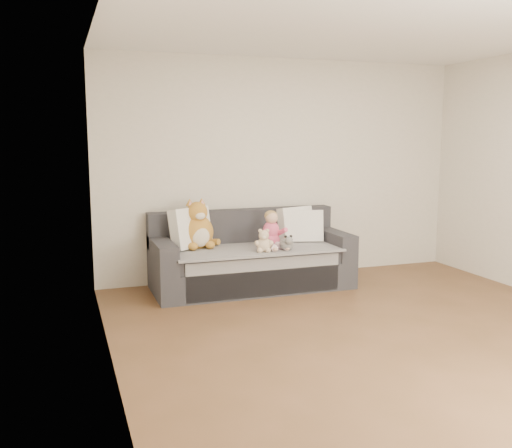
{
  "coord_description": "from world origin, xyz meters",
  "views": [
    {
      "loc": [
        -2.57,
        -3.9,
        1.69
      ],
      "look_at": [
        -0.57,
        1.87,
        0.75
      ],
      "focal_mm": 40.0,
      "sensor_mm": 36.0,
      "label": 1
    }
  ],
  "objects": [
    {
      "name": "room_shell",
      "position": [
        0.0,
        0.42,
        1.3
      ],
      "size": [
        5.0,
        5.0,
        5.0
      ],
      "color": "brown",
      "rests_on": "ground"
    },
    {
      "name": "sofa",
      "position": [
        -0.57,
        2.06,
        0.31
      ],
      "size": [
        2.2,
        0.94,
        0.85
      ],
      "color": "#2A2A2F",
      "rests_on": "ground"
    },
    {
      "name": "cushion_left",
      "position": [
        -1.22,
        2.17,
        0.7
      ],
      "size": [
        0.53,
        0.44,
        0.46
      ],
      "rotation": [
        0.0,
        0.0,
        0.54
      ],
      "color": "white",
      "rests_on": "sofa"
    },
    {
      "name": "cushion_right_back",
      "position": [
        0.05,
        2.22,
        0.67
      ],
      "size": [
        0.47,
        0.31,
        0.41
      ],
      "rotation": [
        0.0,
        0.0,
        0.28
      ],
      "color": "white",
      "rests_on": "sofa"
    },
    {
      "name": "cushion_right_front",
      "position": [
        0.13,
        2.12,
        0.66
      ],
      "size": [
        0.44,
        0.29,
        0.38
      ],
      "rotation": [
        0.0,
        0.0,
        -0.29
      ],
      "color": "white",
      "rests_on": "sofa"
    },
    {
      "name": "toddler",
      "position": [
        -0.36,
        1.92,
        0.65
      ],
      "size": [
        0.29,
        0.42,
        0.41
      ],
      "rotation": [
        0.0,
        0.0,
        0.02
      ],
      "color": "#EB5385",
      "rests_on": "sofa"
    },
    {
      "name": "plush_cat",
      "position": [
        -1.15,
        2.16,
        0.68
      ],
      "size": [
        0.46,
        0.42,
        0.58
      ],
      "rotation": [
        0.0,
        0.0,
        0.13
      ],
      "color": "#B27927",
      "rests_on": "sofa"
    },
    {
      "name": "teddy_bear",
      "position": [
        -0.54,
        1.7,
        0.57
      ],
      "size": [
        0.19,
        0.16,
        0.25
      ],
      "rotation": [
        0.0,
        0.0,
        -0.3
      ],
      "color": "tan",
      "rests_on": "sofa"
    },
    {
      "name": "plush_cow",
      "position": [
        -0.28,
        1.7,
        0.55
      ],
      "size": [
        0.14,
        0.22,
        0.18
      ],
      "rotation": [
        0.0,
        0.0,
        -0.08
      ],
      "color": "white",
      "rests_on": "sofa"
    },
    {
      "name": "sippy_cup",
      "position": [
        -0.43,
        1.82,
        0.53
      ],
      "size": [
        0.1,
        0.07,
        0.11
      ],
      "rotation": [
        0.0,
        0.0,
        -0.14
      ],
      "color": "#703695",
      "rests_on": "sofa"
    }
  ]
}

